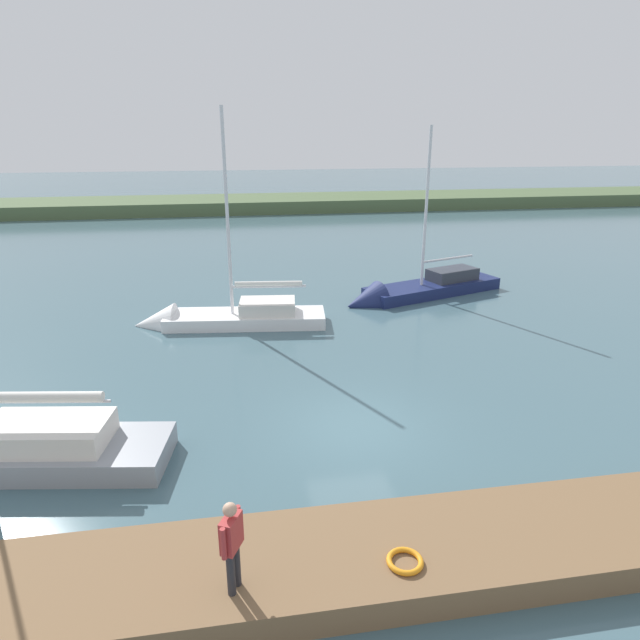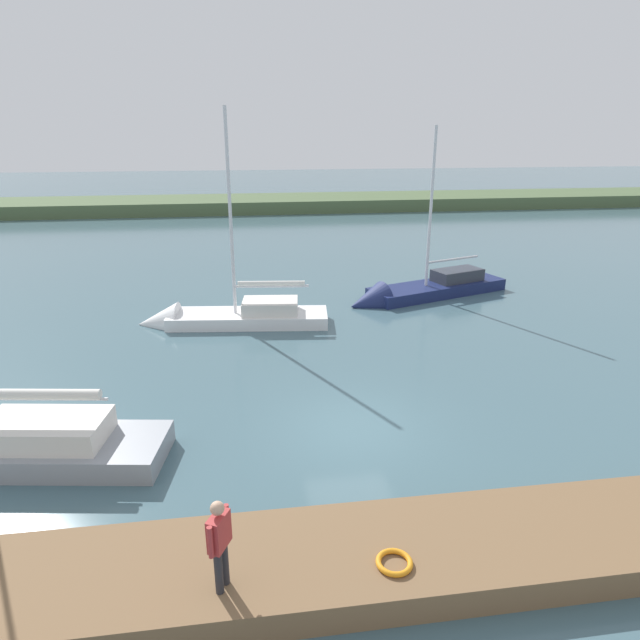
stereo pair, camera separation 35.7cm
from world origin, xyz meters
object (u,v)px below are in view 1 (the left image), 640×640
object	(u,v)px
life_ring_buoy	(405,561)
sailboat_near_dock	(221,322)
sailboat_far_left	(414,293)
person_on_dock	(232,541)

from	to	relation	value
life_ring_buoy	sailboat_near_dock	bearing A→B (deg)	-77.35
life_ring_buoy	sailboat_near_dock	xyz separation A→B (m)	(3.31, -14.76, -0.47)
sailboat_far_left	person_on_dock	distance (m)	19.71
sailboat_near_dock	person_on_dock	world-z (taller)	sailboat_near_dock
sailboat_far_left	sailboat_near_dock	bearing A→B (deg)	-3.61
life_ring_buoy	sailboat_near_dock	distance (m)	15.14
sailboat_far_left	person_on_dock	bearing A→B (deg)	43.39
life_ring_buoy	sailboat_far_left	bearing A→B (deg)	-109.14
life_ring_buoy	sailboat_near_dock	size ratio (longest dim) A/B	0.07
sailboat_far_left	sailboat_near_dock	xyz separation A→B (m)	(9.35, 2.63, -0.02)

